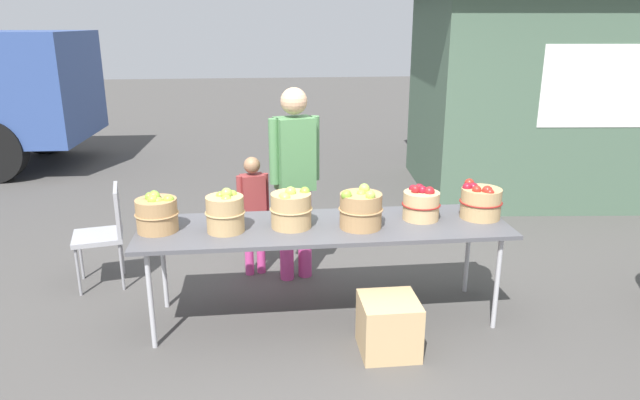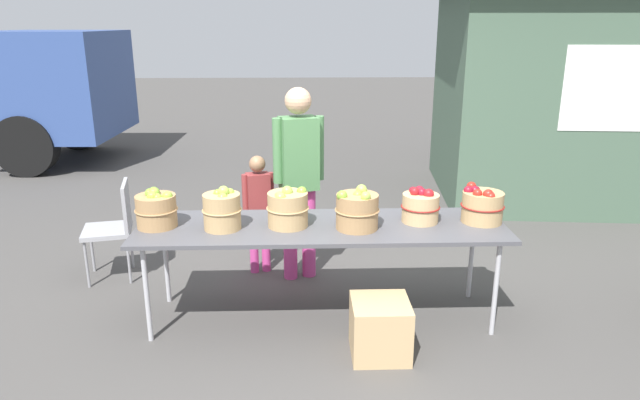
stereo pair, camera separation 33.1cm
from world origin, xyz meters
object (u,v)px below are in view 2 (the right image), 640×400
at_px(apple_basket_green_3, 357,210).
at_px(apple_basket_red_0, 420,206).
at_px(vendor_adult, 299,170).
at_px(child_customer, 259,205).
at_px(market_table, 321,230).
at_px(apple_basket_green_1, 222,210).
at_px(folding_chair, 115,223).
at_px(apple_basket_green_0, 156,209).
at_px(produce_crate, 380,328).
at_px(apple_basket_red_1, 482,205).
at_px(apple_basket_green_2, 288,208).

relative_size(apple_basket_green_3, apple_basket_red_0, 1.11).
xyz_separation_m(vendor_adult, child_customer, (-0.36, 0.12, -0.35)).
xyz_separation_m(market_table, apple_basket_green_1, (-0.71, -0.05, 0.18)).
bearing_deg(child_customer, vendor_adult, 145.60).
bearing_deg(folding_chair, vendor_adult, 76.30).
relative_size(market_table, apple_basket_green_1, 8.56).
distance_m(apple_basket_green_0, produce_crate, 1.80).
xyz_separation_m(market_table, apple_basket_green_0, (-1.19, 0.01, 0.17)).
xyz_separation_m(apple_basket_red_1, child_customer, (-1.71, 0.83, -0.24)).
relative_size(apple_basket_green_1, apple_basket_green_2, 1.01).
bearing_deg(produce_crate, apple_basket_green_2, 140.24).
bearing_deg(apple_basket_green_2, apple_basket_red_1, 1.85).
height_order(apple_basket_red_1, produce_crate, apple_basket_red_1).
distance_m(market_table, apple_basket_red_1, 1.20).
height_order(apple_basket_red_1, child_customer, child_customer).
height_order(vendor_adult, folding_chair, vendor_adult).
bearing_deg(apple_basket_green_1, folding_chair, 141.42).
relative_size(market_table, child_customer, 2.51).
height_order(apple_basket_red_1, folding_chair, apple_basket_red_1).
xyz_separation_m(apple_basket_green_1, apple_basket_green_2, (0.47, 0.04, -0.01)).
xyz_separation_m(market_table, apple_basket_red_1, (1.19, 0.04, 0.16)).
bearing_deg(apple_basket_red_1, produce_crate, -145.23).
xyz_separation_m(apple_basket_green_2, apple_basket_red_0, (0.98, 0.07, -0.02)).
distance_m(apple_basket_green_0, apple_basket_red_0, 1.93).
height_order(apple_basket_red_1, vendor_adult, vendor_adult).
height_order(market_table, apple_basket_red_1, apple_basket_red_1).
bearing_deg(apple_basket_green_0, apple_basket_green_3, -3.47).
relative_size(vendor_adult, child_customer, 1.55).
bearing_deg(apple_basket_red_1, apple_basket_green_0, -179.48).
height_order(apple_basket_green_2, apple_basket_red_1, apple_basket_green_2).
height_order(apple_basket_green_0, produce_crate, apple_basket_green_0).
height_order(apple_basket_green_3, child_customer, child_customer).
xyz_separation_m(apple_basket_green_1, folding_chair, (-1.06, 0.84, -0.38)).
xyz_separation_m(apple_basket_green_2, apple_basket_green_3, (0.50, -0.06, 0.00)).
xyz_separation_m(market_table, apple_basket_green_2, (-0.24, -0.01, 0.17)).
bearing_deg(market_table, apple_basket_green_1, -176.24).
xyz_separation_m(apple_basket_red_0, vendor_adult, (-0.90, 0.68, 0.11)).
distance_m(apple_basket_red_0, folding_chair, 2.64).
xyz_separation_m(apple_basket_green_0, apple_basket_green_1, (0.48, -0.06, 0.01)).
relative_size(apple_basket_green_1, vendor_adult, 0.19).
bearing_deg(produce_crate, vendor_adult, 113.12).
distance_m(apple_basket_green_1, apple_basket_green_2, 0.47).
bearing_deg(produce_crate, folding_chair, 148.32).
bearing_deg(folding_chair, apple_basket_green_0, 24.53).
height_order(apple_basket_green_3, produce_crate, apple_basket_green_3).
bearing_deg(apple_basket_red_0, apple_basket_green_0, -178.71).
distance_m(apple_basket_green_0, vendor_adult, 1.27).
relative_size(market_table, apple_basket_red_1, 8.43).
distance_m(market_table, apple_basket_green_0, 1.21).
distance_m(child_customer, produce_crate, 1.72).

